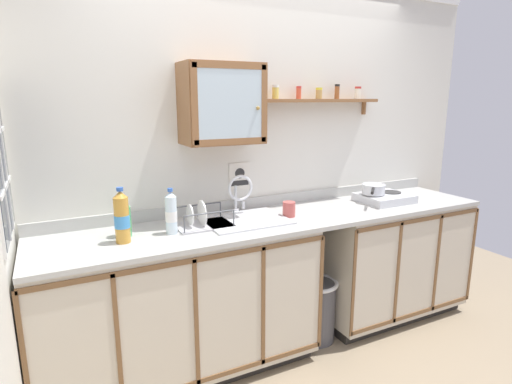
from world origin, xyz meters
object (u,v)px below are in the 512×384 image
object	(u,v)px
sink	(245,223)
hot_plate_stove	(384,198)
saucepan	(374,189)
bottle_soda_green_2	(124,220)
warning_sign	(240,177)
trash_bin	(316,309)
mug	(289,209)
bottle_water_clear_1	(171,213)
bottle_juice_amber_0	(122,218)
wall_cabinet	(222,104)
dish_rack	(202,222)

from	to	relation	value
sink	hot_plate_stove	distance (m)	1.20
hot_plate_stove	saucepan	world-z (taller)	saucepan
bottle_soda_green_2	saucepan	bearing A→B (deg)	-0.99
warning_sign	trash_bin	xyz separation A→B (m)	(0.43, -0.39, -0.96)
bottle_soda_green_2	mug	distance (m)	1.09
bottle_water_clear_1	saucepan	bearing A→B (deg)	1.42
mug	saucepan	bearing A→B (deg)	2.78
bottle_juice_amber_0	bottle_water_clear_1	world-z (taller)	bottle_juice_amber_0
mug	trash_bin	world-z (taller)	mug
wall_cabinet	trash_bin	size ratio (longest dim) A/B	1.12
hot_plate_stove	wall_cabinet	xyz separation A→B (m)	(-1.30, 0.17, 0.73)
bottle_water_clear_1	dish_rack	bearing A→B (deg)	12.98
warning_sign	hot_plate_stove	bearing A→B (deg)	-15.44
warning_sign	trash_bin	bearing A→B (deg)	-41.84
bottle_juice_amber_0	dish_rack	size ratio (longest dim) A/B	0.91
dish_rack	bottle_soda_green_2	bearing A→B (deg)	177.10
sink	dish_rack	distance (m)	0.31
sink	bottle_water_clear_1	xyz separation A→B (m)	(-0.51, -0.06, 0.14)
saucepan	warning_sign	bearing A→B (deg)	164.22
sink	dish_rack	world-z (taller)	sink
warning_sign	bottle_juice_amber_0	bearing A→B (deg)	-158.07
hot_plate_stove	warning_sign	xyz separation A→B (m)	(-1.11, 0.31, 0.21)
saucepan	bottle_water_clear_1	size ratio (longest dim) A/B	1.01
hot_plate_stove	bottle_juice_amber_0	distance (m)	2.00
bottle_soda_green_2	warning_sign	bearing A→B (deg)	16.40
bottle_soda_green_2	dish_rack	distance (m)	0.48
trash_bin	bottle_soda_green_2	bearing A→B (deg)	174.14
sink	bottle_water_clear_1	bearing A→B (deg)	-173.73
saucepan	warning_sign	distance (m)	1.06
dish_rack	trash_bin	bearing A→B (deg)	-7.54
bottle_water_clear_1	mug	xyz separation A→B (m)	(0.82, 0.00, -0.07)
hot_plate_stove	bottle_soda_green_2	bearing A→B (deg)	178.47
bottle_juice_amber_0	bottle_soda_green_2	xyz separation A→B (m)	(0.03, 0.10, -0.04)
wall_cabinet	hot_plate_stove	bearing A→B (deg)	-7.27
sink	dish_rack	size ratio (longest dim) A/B	1.55
hot_plate_stove	trash_bin	bearing A→B (deg)	-173.27
saucepan	bottle_juice_amber_0	xyz separation A→B (m)	(-1.90, -0.07, 0.03)
sink	saucepan	xyz separation A→B (m)	(1.10, -0.02, 0.13)
saucepan	bottle_juice_amber_0	distance (m)	1.90
bottle_juice_amber_0	bottle_water_clear_1	size ratio (longest dim) A/B	1.14
saucepan	dish_rack	bearing A→B (deg)	179.66
bottle_juice_amber_0	dish_rack	distance (m)	0.52
bottle_soda_green_2	trash_bin	distance (m)	1.54
bottle_water_clear_1	hot_plate_stove	bearing A→B (deg)	0.66
bottle_water_clear_1	sink	bearing A→B (deg)	6.27
bottle_water_clear_1	trash_bin	size ratio (longest dim) A/B	0.60
sink	saucepan	distance (m)	1.11
bottle_juice_amber_0	mug	bearing A→B (deg)	1.71
bottle_water_clear_1	trash_bin	world-z (taller)	bottle_water_clear_1
hot_plate_stove	dish_rack	world-z (taller)	dish_rack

